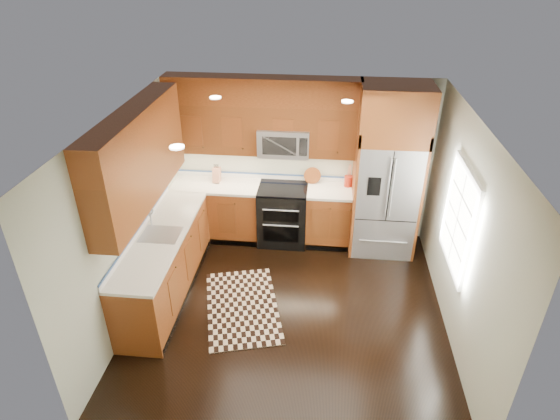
# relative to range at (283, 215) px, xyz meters

# --- Properties ---
(ground) EXTENTS (4.00, 4.00, 0.00)m
(ground) POSITION_rel_range_xyz_m (0.25, -1.67, -0.47)
(ground) COLOR black
(ground) RESTS_ON ground
(wall_back) EXTENTS (4.00, 0.02, 2.60)m
(wall_back) POSITION_rel_range_xyz_m (0.25, 0.33, 0.83)
(wall_back) COLOR #B3B5A3
(wall_back) RESTS_ON ground
(wall_left) EXTENTS (0.02, 4.00, 2.60)m
(wall_left) POSITION_rel_range_xyz_m (-1.75, -1.67, 0.83)
(wall_left) COLOR #B3B5A3
(wall_left) RESTS_ON ground
(wall_right) EXTENTS (0.02, 4.00, 2.60)m
(wall_right) POSITION_rel_range_xyz_m (2.25, -1.67, 0.83)
(wall_right) COLOR #B3B5A3
(wall_right) RESTS_ON ground
(window) EXTENTS (0.04, 1.10, 1.30)m
(window) POSITION_rel_range_xyz_m (2.23, -1.47, 0.93)
(window) COLOR white
(window) RESTS_ON ground
(base_cabinets) EXTENTS (2.85, 3.00, 0.90)m
(base_cabinets) POSITION_rel_range_xyz_m (-0.98, -0.77, -0.02)
(base_cabinets) COLOR #93451C
(base_cabinets) RESTS_ON ground
(countertop) EXTENTS (2.86, 3.01, 0.04)m
(countertop) POSITION_rel_range_xyz_m (-0.84, -0.65, 0.45)
(countertop) COLOR white
(countertop) RESTS_ON base_cabinets
(upper_cabinets) EXTENTS (2.85, 3.00, 1.15)m
(upper_cabinets) POSITION_rel_range_xyz_m (-0.90, -0.58, 1.56)
(upper_cabinets) COLOR brown
(upper_cabinets) RESTS_ON ground
(range) EXTENTS (0.76, 0.67, 0.95)m
(range) POSITION_rel_range_xyz_m (0.00, 0.00, 0.00)
(range) COLOR black
(range) RESTS_ON ground
(microwave) EXTENTS (0.76, 0.40, 0.42)m
(microwave) POSITION_rel_range_xyz_m (-0.00, 0.13, 1.19)
(microwave) COLOR #B2B2B7
(microwave) RESTS_ON ground
(refrigerator) EXTENTS (0.98, 0.75, 2.60)m
(refrigerator) POSITION_rel_range_xyz_m (1.55, -0.04, 0.83)
(refrigerator) COLOR #B2B2B7
(refrigerator) RESTS_ON ground
(sink_faucet) EXTENTS (0.54, 0.44, 0.37)m
(sink_faucet) POSITION_rel_range_xyz_m (-1.48, -1.44, 0.52)
(sink_faucet) COLOR #B2B2B7
(sink_faucet) RESTS_ON countertop
(rug) EXTENTS (1.28, 1.72, 0.01)m
(rug) POSITION_rel_range_xyz_m (-0.38, -1.68, -0.46)
(rug) COLOR black
(rug) RESTS_ON ground
(knife_block) EXTENTS (0.11, 0.15, 0.29)m
(knife_block) POSITION_rel_range_xyz_m (-1.06, 0.14, 0.59)
(knife_block) COLOR tan
(knife_block) RESTS_ON countertop
(utensil_crock) EXTENTS (0.13, 0.13, 0.36)m
(utensil_crock) POSITION_rel_range_xyz_m (1.00, 0.19, 0.59)
(utensil_crock) COLOR #AC2715
(utensil_crock) RESTS_ON countertop
(cutting_board) EXTENTS (0.29, 0.29, 0.02)m
(cutting_board) POSITION_rel_range_xyz_m (0.44, 0.23, 0.48)
(cutting_board) COLOR brown
(cutting_board) RESTS_ON countertop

